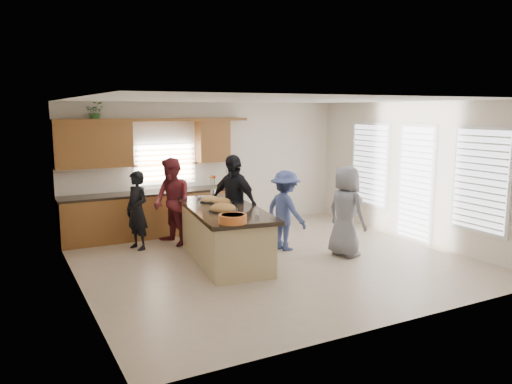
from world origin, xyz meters
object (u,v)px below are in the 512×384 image
woman_left_mid (172,202)px  woman_right_front (346,211)px  woman_left_back (137,210)px  woman_right_back (286,210)px  woman_left_front (233,204)px  island (224,235)px  salad_bowl (233,218)px

woman_left_mid → woman_right_front: 3.35m
woman_left_back → woman_right_back: 2.81m
woman_left_front → woman_right_back: bearing=46.5°
woman_left_mid → woman_left_front: 1.30m
woman_left_back → woman_right_back: woman_right_back is taller
island → woman_left_back: size_ratio=1.89×
woman_right_back → woman_left_mid: bearing=41.4°
woman_left_back → woman_left_front: bearing=35.8°
salad_bowl → woman_left_mid: woman_left_mid is taller
woman_left_mid → woman_right_back: size_ratio=1.14×
woman_left_back → woman_left_front: woman_left_front is taller
island → woman_right_back: size_ratio=1.87×
woman_left_front → woman_right_front: 2.07m
island → woman_left_mid: (-0.47, 1.42, 0.41)m
salad_bowl → woman_left_front: bearing=64.7°
island → woman_left_front: 0.75m
woman_left_back → woman_left_mid: woman_left_mid is taller
salad_bowl → woman_left_front: 1.77m
woman_left_back → woman_left_front: 1.84m
salad_bowl → woman_right_back: bearing=36.6°
woman_right_front → woman_left_front: bearing=45.0°
woman_left_back → woman_right_back: size_ratio=0.99×
woman_right_front → woman_left_back: bearing=46.5°
island → woman_right_front: woman_right_front is taller
woman_left_mid → woman_right_back: (1.78, -1.32, -0.10)m
woman_right_back → woman_right_front: 1.15m
island → woman_left_mid: woman_left_mid is taller
woman_left_back → woman_right_front: 3.91m
woman_left_back → woman_right_back: (2.48, -1.34, 0.01)m
island → salad_bowl: 1.33m
island → salad_bowl: bearing=-99.9°
woman_right_back → island: bearing=82.2°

